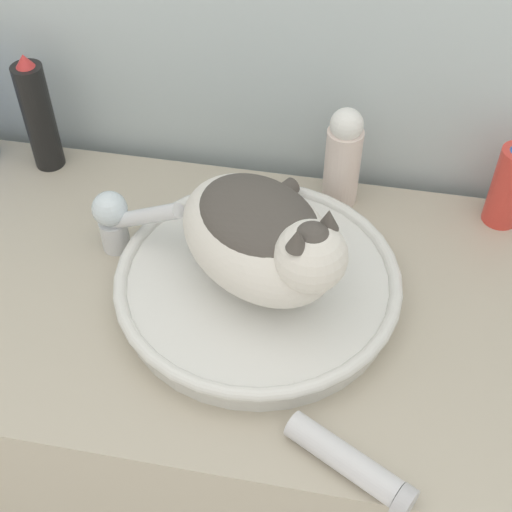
{
  "coord_description": "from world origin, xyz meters",
  "views": [
    {
      "loc": [
        0.19,
        -0.39,
        1.7
      ],
      "look_at": [
        0.06,
        0.28,
        1.0
      ],
      "focal_mm": 50.0,
      "sensor_mm": 36.0,
      "label": 1
    }
  ],
  "objects": [
    {
      "name": "faucet",
      "position": [
        -0.17,
        0.35,
        0.96
      ],
      "size": [
        0.16,
        0.07,
        0.14
      ],
      "rotation": [
        0.0,
        0.0,
        -0.24
      ],
      "color": "silver",
      "rests_on": "vanity_counter"
    },
    {
      "name": "cream_tube",
      "position": [
        0.22,
        0.04,
        0.91
      ],
      "size": [
        0.17,
        0.11,
        0.04
      ],
      "rotation": [
        0.0,
        0.0,
        -0.48
      ],
      "color": "silver",
      "rests_on": "vanity_counter"
    },
    {
      "name": "sink_basin",
      "position": [
        0.06,
        0.29,
        0.92
      ],
      "size": [
        0.42,
        0.42,
        0.05
      ],
      "color": "silver",
      "rests_on": "vanity_counter"
    },
    {
      "name": "spray_bottle_trigger",
      "position": [
        0.42,
        0.53,
        0.97
      ],
      "size": [
        0.06,
        0.06,
        0.16
      ],
      "color": "#DB3D33",
      "rests_on": "vanity_counter"
    },
    {
      "name": "hairspray_can_black",
      "position": [
        -0.36,
        0.53,
        1.0
      ],
      "size": [
        0.05,
        0.05,
        0.22
      ],
      "color": "black",
      "rests_on": "vanity_counter"
    },
    {
      "name": "vanity_counter",
      "position": [
        0.0,
        0.29,
        0.45
      ],
      "size": [
        1.27,
        0.58,
        0.9
      ],
      "color": "#B2A893",
      "rests_on": "ground_plane"
    },
    {
      "name": "cat",
      "position": [
        0.07,
        0.29,
        1.03
      ],
      "size": [
        0.31,
        0.34,
        0.18
      ],
      "rotation": [
        0.0,
        0.0,
        5.61
      ],
      "color": "silver",
      "rests_on": "sink_basin"
    },
    {
      "name": "lotion_bottle_white",
      "position": [
        0.15,
        0.53,
        0.99
      ],
      "size": [
        0.06,
        0.06,
        0.18
      ],
      "color": "silver",
      "rests_on": "vanity_counter"
    }
  ]
}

